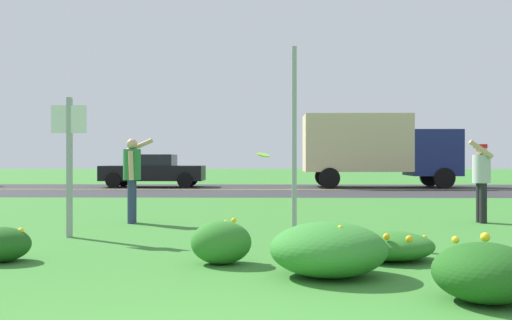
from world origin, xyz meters
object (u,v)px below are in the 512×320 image
object	(u,v)px
frisbee_lime	(263,155)
box_truck_navy	(376,146)
sign_post_by_roadside	(294,143)
person_catcher_red_cap_gray_shirt	(481,175)
car_black_center_left	(153,170)
person_thrower_green_shirt	(132,172)
sign_post_near_path	(69,152)

from	to	relation	value
frisbee_lime	box_truck_navy	distance (m)	15.36
sign_post_by_roadside	person_catcher_red_cap_gray_shirt	size ratio (longest dim) A/B	1.84
box_truck_navy	sign_post_by_roadside	bearing A→B (deg)	-104.67
frisbee_lime	car_black_center_left	bearing A→B (deg)	109.16
person_thrower_green_shirt	box_truck_navy	xyz separation A→B (m)	(7.44, 14.51, 0.82)
person_catcher_red_cap_gray_shirt	frisbee_lime	size ratio (longest dim) A/B	6.34
sign_post_by_roadside	sign_post_near_path	bearing A→B (deg)	176.40
box_truck_navy	frisbee_lime	bearing A→B (deg)	-108.58
sign_post_by_roadside	person_catcher_red_cap_gray_shirt	world-z (taller)	sign_post_by_roadside
person_thrower_green_shirt	person_catcher_red_cap_gray_shirt	bearing A→B (deg)	1.59
sign_post_near_path	box_truck_navy	xyz separation A→B (m)	(7.97, 16.56, 0.44)
sign_post_by_roadside	car_black_center_left	xyz separation A→B (m)	(-5.55, 16.79, -0.75)
sign_post_near_path	car_black_center_left	xyz separation A→B (m)	(-1.98, 16.56, -0.62)
sign_post_by_roadside	car_black_center_left	world-z (taller)	sign_post_by_roadside
frisbee_lime	car_black_center_left	distance (m)	15.42
frisbee_lime	person_catcher_red_cap_gray_shirt	bearing A→B (deg)	3.12
person_thrower_green_shirt	box_truck_navy	world-z (taller)	box_truck_navy
sign_post_by_roadside	box_truck_navy	bearing A→B (deg)	75.33
car_black_center_left	box_truck_navy	distance (m)	10.00
box_truck_navy	sign_post_near_path	bearing A→B (deg)	-115.69
car_black_center_left	person_thrower_green_shirt	bearing A→B (deg)	-80.21
frisbee_lime	car_black_center_left	world-z (taller)	car_black_center_left
person_catcher_red_cap_gray_shirt	box_truck_navy	world-z (taller)	box_truck_navy
car_black_center_left	sign_post_near_path	bearing A→B (deg)	-83.18
sign_post_near_path	sign_post_by_roadside	bearing A→B (deg)	-3.60
sign_post_by_roadside	person_thrower_green_shirt	xyz separation A→B (m)	(-3.05, 2.28, -0.50)
person_catcher_red_cap_gray_shirt	sign_post_near_path	bearing A→B (deg)	-162.99
sign_post_near_path	car_black_center_left	bearing A→B (deg)	96.82
frisbee_lime	car_black_center_left	xyz separation A→B (m)	(-5.06, 14.55, -0.59)
car_black_center_left	person_catcher_red_cap_gray_shirt	bearing A→B (deg)	-56.95
box_truck_navy	person_catcher_red_cap_gray_shirt	bearing A→B (deg)	-92.52
person_thrower_green_shirt	car_black_center_left	xyz separation A→B (m)	(-2.50, 14.51, -0.25)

